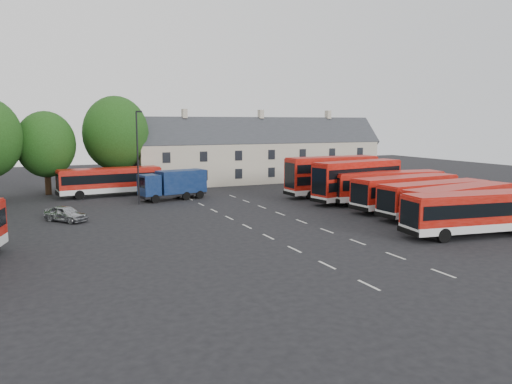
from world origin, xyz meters
TOP-DOWN VIEW (x-y plane):
  - ground at (0.00, 0.00)m, footprint 140.00×140.00m
  - lane_markings at (2.50, 2.00)m, footprint 5.15×33.80m
  - terrace_houses at (14.00, 30.00)m, footprint 35.70×7.13m
  - bus_row_a at (14.09, -7.93)m, footprint 11.61×4.12m
  - bus_row_b at (15.73, -4.69)m, footprint 11.65×4.46m
  - bus_row_c at (16.51, -1.12)m, footprint 11.18×3.14m
  - bus_row_d at (16.73, 2.89)m, footprint 11.64×3.68m
  - bus_row_e at (17.51, 6.55)m, footprint 11.98×4.29m
  - bus_dd_south at (15.35, 8.72)m, footprint 10.81×4.19m
  - bus_dd_north at (15.27, 13.45)m, footprint 10.98×2.79m
  - bus_north at (-7.58, 23.85)m, footprint 11.45×3.62m
  - box_truck at (-1.71, 18.23)m, footprint 7.51×3.66m
  - silver_car at (-13.13, 10.09)m, footprint 3.74×4.08m
  - lamppost at (-5.76, 16.54)m, footprint 0.64×0.45m

SIDE VIEW (x-z plane):
  - ground at x=0.00m, z-range 0.00..0.00m
  - lane_markings at x=2.50m, z-range 0.00..0.01m
  - silver_car at x=-13.13m, z-range 0.00..1.35m
  - box_truck at x=-1.71m, z-range 0.20..3.35m
  - bus_row_c at x=16.51m, z-range 0.32..3.44m
  - bus_north at x=-7.58m, z-range 0.32..3.51m
  - bus_row_a at x=14.09m, z-range 0.32..3.54m
  - bus_row_b at x=15.73m, z-range 0.32..3.54m
  - bus_row_d at x=16.73m, z-range 0.33..3.56m
  - bus_row_e at x=17.51m, z-range 0.33..3.65m
  - bus_dd_south at x=15.35m, z-range 0.30..4.63m
  - bus_dd_north at x=15.27m, z-range 0.31..4.79m
  - terrace_houses at x=14.00m, z-range -1.17..8.89m
  - lamppost at x=-5.76m, z-range 0.32..9.76m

